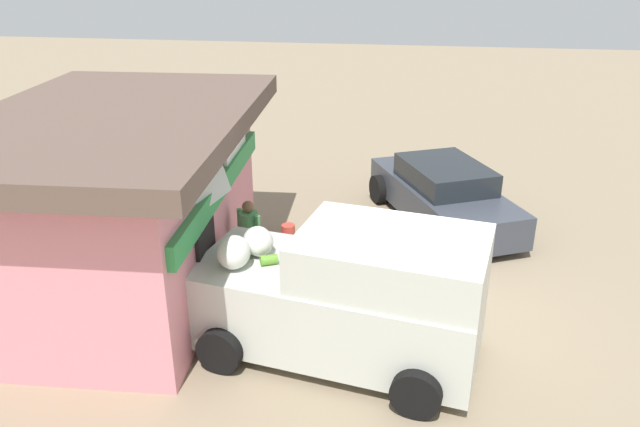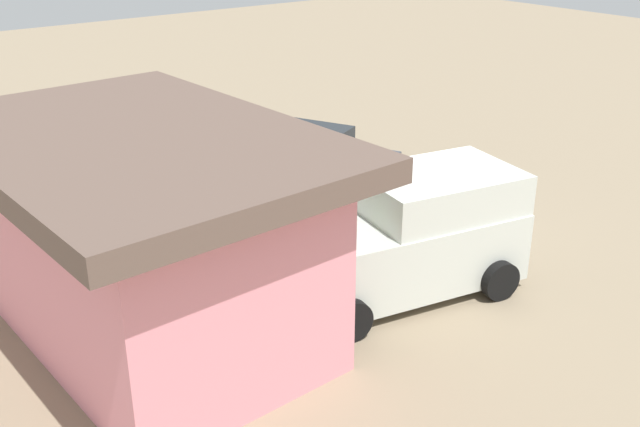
{
  "view_description": "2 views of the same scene",
  "coord_description": "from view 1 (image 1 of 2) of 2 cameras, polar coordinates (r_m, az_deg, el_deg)",
  "views": [
    {
      "loc": [
        -9.19,
        0.48,
        5.71
      ],
      "look_at": [
        1.1,
        2.02,
        1.2
      ],
      "focal_mm": 35.25,
      "sensor_mm": 36.0,
      "label": 1
    },
    {
      "loc": [
        -9.46,
        9.26,
        6.28
      ],
      "look_at": [
        0.07,
        1.99,
        1.12
      ],
      "focal_mm": 41.84,
      "sensor_mm": 36.0,
      "label": 2
    }
  ],
  "objects": [
    {
      "name": "vendor_standing",
      "position": [
        11.31,
        -6.43,
        -1.97
      ],
      "size": [
        0.47,
        0.49,
        1.55
      ],
      "color": "navy",
      "rests_on": "ground_plane"
    },
    {
      "name": "ground_plane",
      "position": [
        10.83,
        9.86,
        -8.8
      ],
      "size": [
        60.0,
        60.0,
        0.0
      ],
      "primitive_type": "plane",
      "color": "gray"
    },
    {
      "name": "delivery_van",
      "position": [
        9.19,
        2.35,
        -7.3
      ],
      "size": [
        2.86,
        4.79,
        3.05
      ],
      "color": "silver",
      "rests_on": "ground_plane"
    },
    {
      "name": "parked_sedan",
      "position": [
        13.98,
        11.15,
        1.69
      ],
      "size": [
        4.63,
        3.42,
        1.35
      ],
      "color": "#383D47",
      "rests_on": "ground_plane"
    },
    {
      "name": "customer_bending",
      "position": [
        9.89,
        -7.86,
        -6.35
      ],
      "size": [
        0.7,
        0.67,
        1.4
      ],
      "color": "#726047",
      "rests_on": "ground_plane"
    },
    {
      "name": "unloaded_banana_pile",
      "position": [
        10.97,
        -15.59,
        -7.61
      ],
      "size": [
        0.78,
        0.7,
        0.46
      ],
      "color": "silver",
      "rests_on": "ground_plane"
    },
    {
      "name": "storefront_bar",
      "position": [
        11.15,
        -17.55,
        1.12
      ],
      "size": [
        6.76,
        4.67,
        3.22
      ],
      "color": "pink",
      "rests_on": "ground_plane"
    },
    {
      "name": "paint_bucket",
      "position": [
        13.0,
        -2.9,
        -1.79
      ],
      "size": [
        0.28,
        0.28,
        0.37
      ],
      "primitive_type": "cylinder",
      "color": "#BF3F33",
      "rests_on": "ground_plane"
    }
  ]
}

